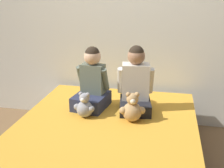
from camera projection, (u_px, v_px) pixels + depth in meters
name	position (u px, v px, depth m)	size (l,w,h in m)	color
wall_behind_bed	(125.00, 17.00, 3.17)	(8.00, 0.06, 2.50)	silver
bed	(104.00, 150.00, 2.49)	(1.61, 1.98, 0.43)	brown
child_on_left	(92.00, 84.00, 2.78)	(0.35, 0.40, 0.61)	#282D47
child_on_right	(136.00, 84.00, 2.69)	(0.37, 0.39, 0.64)	black
teddy_bear_held_by_left_child	(85.00, 107.00, 2.59)	(0.20, 0.15, 0.24)	#939399
teddy_bear_held_by_right_child	(132.00, 109.00, 2.50)	(0.23, 0.17, 0.28)	tan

